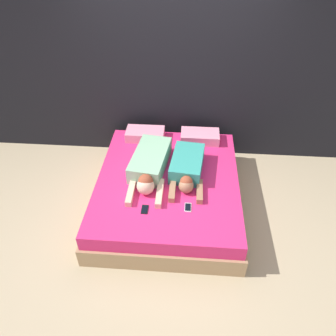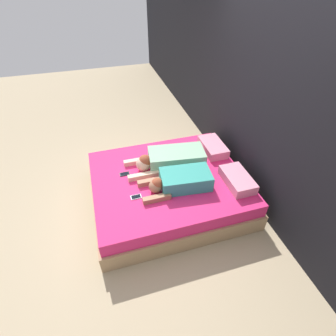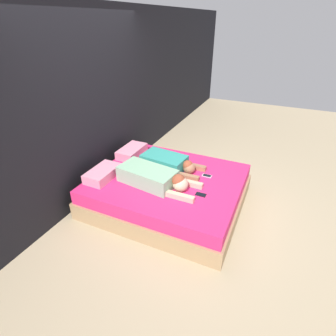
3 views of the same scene
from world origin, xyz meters
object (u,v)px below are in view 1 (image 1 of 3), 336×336
(person_right, at_px, (187,168))
(pillow_head_right, at_px, (200,137))
(bed, at_px, (168,191))
(cell_phone_left, at_px, (145,209))
(pillow_head_left, at_px, (145,134))
(cell_phone_right, at_px, (188,207))
(person_left, at_px, (149,165))

(person_right, bearing_deg, pillow_head_right, 77.83)
(person_right, bearing_deg, bed, -158.99)
(person_right, relative_size, cell_phone_left, 7.05)
(bed, distance_m, pillow_head_left, 0.96)
(pillow_head_left, relative_size, cell_phone_left, 4.01)
(person_right, bearing_deg, cell_phone_right, -86.89)
(person_left, height_order, cell_phone_right, person_left)
(person_left, height_order, person_right, person_left)
(cell_phone_right, bearing_deg, pillow_head_right, 84.46)
(pillow_head_right, distance_m, cell_phone_right, 1.32)
(pillow_head_right, height_order, person_left, person_left)
(pillow_head_left, distance_m, cell_phone_right, 1.47)
(person_right, xyz_separation_m, cell_phone_right, (0.03, -0.58, -0.09))
(bed, bearing_deg, cell_phone_right, -62.25)
(pillow_head_right, bearing_deg, bed, -115.08)
(bed, height_order, pillow_head_left, pillow_head_left)
(cell_phone_left, bearing_deg, cell_phone_right, 7.86)
(pillow_head_left, relative_size, person_left, 0.47)
(person_right, xyz_separation_m, cell_phone_left, (-0.44, -0.64, -0.09))
(person_right, height_order, cell_phone_right, person_right)
(cell_phone_left, relative_size, cell_phone_right, 1.00)
(person_left, xyz_separation_m, person_right, (0.46, -0.00, -0.01))
(pillow_head_left, relative_size, pillow_head_right, 1.00)
(person_left, bearing_deg, pillow_head_right, 49.63)
(person_left, distance_m, cell_phone_left, 0.66)
(person_left, relative_size, person_right, 1.22)
(cell_phone_left, height_order, cell_phone_right, same)
(pillow_head_left, height_order, pillow_head_right, same)
(pillow_head_right, relative_size, person_right, 0.57)
(cell_phone_right, bearing_deg, bed, 117.75)
(bed, height_order, cell_phone_left, cell_phone_left)
(person_right, height_order, cell_phone_left, person_right)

